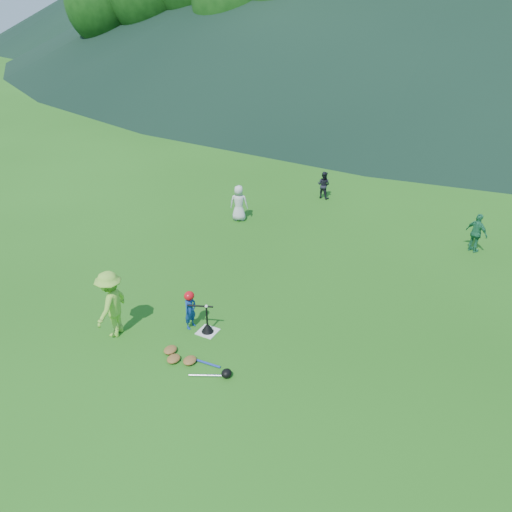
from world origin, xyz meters
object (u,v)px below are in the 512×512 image
(fielder_c, at_px, (477,233))
(batting_tee, at_px, (207,328))
(adult_coach, at_px, (111,304))
(equipment_pile, at_px, (190,361))
(home_plate, at_px, (208,332))
(fielder_a, at_px, (239,203))
(batter_child, at_px, (190,310))
(fielder_b, at_px, (324,185))

(fielder_c, bearing_deg, batting_tee, 86.03)
(adult_coach, xyz_separation_m, equipment_pile, (2.18, -0.08, -0.77))
(home_plate, xyz_separation_m, equipment_pile, (0.26, -1.15, 0.06))
(adult_coach, height_order, fielder_a, adult_coach)
(fielder_a, bearing_deg, equipment_pile, 90.67)
(adult_coach, height_order, batting_tee, adult_coach)
(batter_child, bearing_deg, batting_tee, -81.69)
(batter_child, bearing_deg, fielder_c, -29.60)
(adult_coach, bearing_deg, home_plate, 108.24)
(home_plate, distance_m, batter_child, 0.67)
(home_plate, height_order, batter_child, batter_child)
(equipment_pile, bearing_deg, adult_coach, 177.97)
(home_plate, bearing_deg, batter_child, -178.76)
(fielder_a, bearing_deg, fielder_b, -139.34)
(adult_coach, height_order, fielder_b, adult_coach)
(batter_child, xyz_separation_m, adult_coach, (-1.45, -1.06, 0.35))
(home_plate, relative_size, batter_child, 0.46)
(fielder_b, bearing_deg, fielder_a, 66.32)
(adult_coach, height_order, equipment_pile, adult_coach)
(home_plate, distance_m, fielder_c, 9.08)
(fielder_c, xyz_separation_m, batting_tee, (-5.11, -7.48, -0.50))
(adult_coach, distance_m, fielder_b, 10.80)
(fielder_a, bearing_deg, batter_child, 88.38)
(home_plate, height_order, fielder_c, fielder_c)
(batting_tee, relative_size, equipment_pile, 0.38)
(batter_child, bearing_deg, fielder_b, 8.76)
(home_plate, height_order, fielder_b, fielder_b)
(home_plate, distance_m, adult_coach, 2.34)
(batting_tee, bearing_deg, adult_coach, -150.82)
(fielder_a, height_order, equipment_pile, fielder_a)
(home_plate, distance_m, fielder_b, 9.70)
(equipment_pile, bearing_deg, batter_child, 122.70)
(fielder_a, height_order, fielder_c, fielder_a)
(fielder_b, bearing_deg, adult_coach, 88.67)
(adult_coach, relative_size, equipment_pile, 0.93)
(batter_child, xyz_separation_m, fielder_b, (-0.29, 9.67, 0.06))
(fielder_b, relative_size, equipment_pile, 0.60)
(fielder_a, bearing_deg, batting_tee, 92.15)
(home_plate, height_order, batting_tee, batting_tee)
(batter_child, distance_m, fielder_b, 9.67)
(fielder_c, bearing_deg, equipment_pile, 91.04)
(batter_child, distance_m, fielder_c, 9.34)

